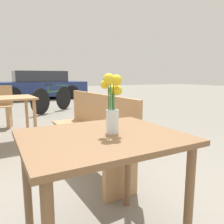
% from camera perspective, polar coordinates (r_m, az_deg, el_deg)
% --- Properties ---
extents(table_front, '(0.90, 0.77, 0.72)m').
position_cam_1_polar(table_front, '(1.27, -2.61, -10.61)').
color(table_front, brown).
rests_on(table_front, ground_plane).
extents(flower_vase, '(0.12, 0.13, 0.34)m').
position_cam_1_polar(flower_vase, '(1.24, 0.07, 2.01)').
color(flower_vase, silver).
rests_on(flower_vase, table_front).
extents(bench_near, '(0.47, 1.49, 0.85)m').
position_cam_1_polar(bench_near, '(2.45, -5.08, -4.64)').
color(bench_near, tan).
rests_on(bench_near, ground_plane).
extents(table_back, '(0.74, 0.79, 0.73)m').
position_cam_1_polar(table_back, '(3.72, -24.86, 1.58)').
color(table_back, tan).
rests_on(table_back, ground_plane).
extents(bicycle, '(1.38, 1.13, 0.82)m').
position_cam_1_polar(bicycle, '(6.60, -15.15, 3.27)').
color(bicycle, black).
rests_on(bicycle, ground_plane).
extents(parked_car, '(4.02, 2.08, 1.25)m').
position_cam_1_polar(parked_car, '(10.68, -18.35, 6.60)').
color(parked_car, navy).
rests_on(parked_car, ground_plane).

